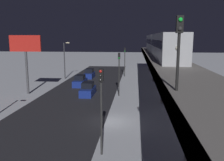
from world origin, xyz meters
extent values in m
plane|color=silver|center=(0.00, 0.00, 0.00)|extent=(240.00, 240.00, 0.00)
cube|color=#28282D|center=(5.88, 0.00, 0.00)|extent=(11.00, 95.88, 0.01)
cube|color=gray|center=(-6.71, 0.00, 5.28)|extent=(5.00, 95.88, 0.80)
cube|color=#38383D|center=(-4.33, 0.00, 5.28)|extent=(0.24, 93.97, 0.80)
cylinder|color=gray|center=(-6.71, -39.95, 2.44)|extent=(1.40, 1.40, 4.88)
cylinder|color=gray|center=(-6.71, -23.97, 2.44)|extent=(1.40, 1.40, 4.88)
cylinder|color=gray|center=(-6.71, -7.99, 2.44)|extent=(1.40, 1.40, 4.88)
cylinder|color=gray|center=(-6.71, 7.99, 2.44)|extent=(1.40, 1.40, 4.88)
cube|color=#B7BABF|center=(-6.71, -9.81, 7.38)|extent=(2.90, 18.00, 3.40)
cube|color=black|center=(-6.71, -9.81, 7.79)|extent=(2.94, 16.20, 0.90)
cube|color=#B7BABF|center=(-6.71, -28.41, 7.38)|extent=(2.90, 18.00, 3.40)
cube|color=black|center=(-6.71, -28.41, 7.79)|extent=(2.94, 16.20, 0.90)
sphere|color=white|center=(-6.71, -0.76, 7.55)|extent=(0.44, 0.44, 0.44)
cylinder|color=black|center=(-4.88, 10.30, 7.28)|extent=(0.16, 0.16, 3.20)
cube|color=black|center=(-4.88, 10.30, 9.23)|extent=(0.36, 0.28, 0.90)
sphere|color=#19F23F|center=(-4.88, 10.46, 9.46)|extent=(0.22, 0.22, 0.22)
sphere|color=#333333|center=(-4.88, 10.46, 9.00)|extent=(0.22, 0.22, 0.22)
cube|color=navy|center=(7.28, -26.67, 0.55)|extent=(1.80, 4.20, 1.10)
cube|color=black|center=(7.28, -26.67, 1.54)|extent=(1.58, 2.02, 0.87)
cube|color=navy|center=(7.28, -17.93, 0.55)|extent=(1.80, 4.53, 1.10)
cube|color=black|center=(7.28, -17.93, 1.54)|extent=(1.58, 2.18, 0.87)
cube|color=navy|center=(4.48, -11.17, 0.55)|extent=(1.80, 4.52, 1.10)
cube|color=black|center=(4.48, -11.17, 1.54)|extent=(1.58, 2.17, 0.87)
cylinder|color=#2D2D2D|center=(-0.22, 7.08, 2.75)|extent=(0.16, 0.16, 5.50)
cube|color=black|center=(-0.22, 7.08, 5.95)|extent=(0.32, 0.32, 0.90)
sphere|color=red|center=(-0.22, 7.26, 6.25)|extent=(0.20, 0.20, 0.20)
sphere|color=black|center=(-0.22, 7.26, 5.95)|extent=(0.20, 0.20, 0.20)
sphere|color=black|center=(-0.22, 7.26, 5.65)|extent=(0.20, 0.20, 0.20)
cylinder|color=#2D2D2D|center=(-0.22, -11.06, 2.75)|extent=(0.16, 0.16, 5.50)
cube|color=black|center=(-0.22, -11.06, 5.95)|extent=(0.32, 0.32, 0.90)
sphere|color=black|center=(-0.22, -10.88, 6.25)|extent=(0.20, 0.20, 0.20)
sphere|color=black|center=(-0.22, -10.88, 5.95)|extent=(0.20, 0.20, 0.20)
sphere|color=#19E53F|center=(-0.22, -10.88, 5.65)|extent=(0.20, 0.20, 0.20)
cylinder|color=#2D2D2D|center=(-0.22, -29.21, 2.75)|extent=(0.16, 0.16, 5.50)
cube|color=black|center=(-0.22, -29.21, 5.95)|extent=(0.32, 0.32, 0.90)
sphere|color=black|center=(-0.22, -29.03, 6.25)|extent=(0.20, 0.20, 0.20)
sphere|color=black|center=(-0.22, -29.03, 5.95)|extent=(0.20, 0.20, 0.20)
sphere|color=#19E53F|center=(-0.22, -29.03, 5.65)|extent=(0.20, 0.20, 0.20)
cylinder|color=#4C4C51|center=(13.79, -10.98, 3.25)|extent=(0.36, 0.36, 6.50)
cube|color=red|center=(13.79, -10.98, 7.70)|extent=(4.80, 0.30, 2.40)
cylinder|color=#38383D|center=(12.18, -25.00, 3.75)|extent=(0.20, 0.20, 7.50)
ellipsoid|color=#F4E5B2|center=(11.38, -25.00, 7.50)|extent=(0.90, 0.44, 0.30)
camera|label=1|loc=(-2.62, 23.34, 8.53)|focal=38.18mm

